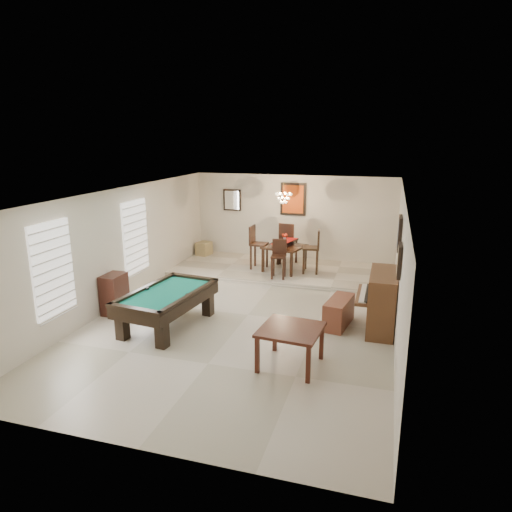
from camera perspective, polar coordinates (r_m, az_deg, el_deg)
The scene contains 26 objects.
ground_plane at distance 9.82m, azimuth -1.00°, elevation -7.42°, with size 6.00×9.00×0.02m, color beige.
wall_back at distance 13.67m, azimuth 4.65°, elevation 4.63°, with size 6.00×0.04×2.60m, color silver.
wall_front at distance 5.54m, azimuth -15.42°, elevation -11.53°, with size 6.00×0.04×2.60m, color silver.
wall_left at distance 10.67m, azimuth -16.59°, elevation 1.15°, with size 0.04×9.00×2.60m, color silver.
wall_right at distance 9.00m, azimuth 17.50°, elevation -1.40°, with size 0.04×9.00×2.60m, color silver.
ceiling at distance 9.16m, azimuth -1.07°, elevation 7.87°, with size 6.00×9.00×0.04m, color white.
dining_step at distance 12.76m, azimuth 3.37°, elevation -1.81°, with size 6.00×2.50×0.12m, color beige.
window_left_front at distance 8.93m, azimuth -24.07°, elevation -1.48°, with size 0.06×1.00×1.70m, color white.
window_left_rear at distance 11.13m, azimuth -14.84°, elevation 2.35°, with size 0.06×1.00×1.70m, color white.
pool_table at distance 9.31m, azimuth -10.99°, elevation -6.58°, with size 1.15×2.13×0.71m, color black, non-canonical shape.
square_table at distance 7.68m, azimuth 4.33°, elevation -11.27°, with size 0.97×0.97×0.67m, color #35150D, non-canonical shape.
upright_piano at distance 9.28m, azimuth 14.63°, elevation -5.40°, with size 0.78×1.39×1.16m, color brown, non-canonical shape.
piano_bench at distance 9.37m, azimuth 10.31°, elevation -6.92°, with size 0.39×1.00×0.56m, color brown.
apothecary_chest at distance 10.24m, azimuth -17.28°, elevation -4.54°, with size 0.38×0.58×0.86m, color black.
dining_table at distance 12.46m, azimuth 3.58°, elevation 0.00°, with size 0.98×0.98×0.81m, color black, non-canonical shape.
flower_vase at distance 12.34m, azimuth 3.61°, elevation 2.34°, with size 0.13×0.13×0.23m, color #AF230F, non-canonical shape.
dining_chair_south at distance 11.76m, azimuth 2.83°, elevation -0.42°, with size 0.37×0.37×1.00m, color black, non-canonical shape.
dining_chair_north at distance 13.11m, azimuth 4.09°, elevation 1.62°, with size 0.45×0.45×1.20m, color black, non-canonical shape.
dining_chair_west at distance 12.58m, azimuth 0.38°, elevation 1.08°, with size 0.44×0.44×1.20m, color black, non-canonical shape.
dining_chair_east at distance 12.28m, azimuth 6.87°, elevation 0.58°, with size 0.44×0.44×1.18m, color black, non-canonical shape.
corner_bench at distance 14.21m, azimuth -6.53°, elevation 0.95°, with size 0.36×0.45×0.40m, color tan.
chandelier at distance 12.28m, azimuth 3.47°, elevation 7.74°, with size 0.44×0.44×0.60m, color #FFE5B2, non-canonical shape.
back_painting at distance 13.54m, azimuth 4.67°, elevation 7.10°, with size 0.75×0.06×0.95m, color #D84C14.
back_mirror at distance 14.06m, azimuth -3.00°, elevation 7.01°, with size 0.55×0.06×0.65m, color white.
right_picture_upper at distance 9.16m, azimuth 17.53°, elevation 2.73°, with size 0.06×0.55×0.65m, color slate.
right_picture_lower at distance 7.93m, azimuth 17.50°, elevation -0.55°, with size 0.06×0.45×0.55m, color gray.
Camera 1 is at (2.74, -8.67, 3.71)m, focal length 32.00 mm.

